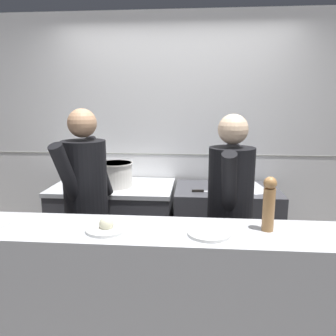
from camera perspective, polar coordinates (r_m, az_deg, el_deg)
name	(u,v)px	position (r m, az deg, el deg)	size (l,w,h in m)	color
wall_back_tiled	(176,140)	(3.51, 1.46, 4.87)	(8.00, 0.06, 2.60)	white
oven_range	(115,228)	(3.43, -9.27, -10.20)	(1.18, 0.71, 0.89)	#38383D
prep_counter	(225,232)	(3.35, 9.97, -10.90)	(0.99, 0.65, 0.89)	#38383D
pass_counter	(145,304)	(2.19, -3.97, -22.61)	(2.72, 0.45, 0.98)	#B7BABF
stock_pot	(116,174)	(3.21, -9.09, -1.04)	(0.33, 0.33, 0.24)	beige
mixing_bowl_steel	(253,185)	(3.18, 14.64, -2.93)	(0.28, 0.28, 0.10)	#B7BABF
chefs_knife	(206,191)	(3.06, 6.68, -4.02)	(0.33, 0.06, 0.02)	#B7BABF
plated_dish_appetiser	(107,227)	(1.96, -10.65, -10.09)	(0.24, 0.24, 0.08)	white
plated_dish_dessert	(209,233)	(1.89, 7.14, -11.18)	(0.24, 0.24, 0.02)	white
pepper_mill	(269,203)	(1.96, 17.18, -5.79)	(0.07, 0.07, 0.32)	#AD7A47
chef_head_cook	(86,203)	(2.67, -14.05, -5.94)	(0.42, 0.72, 1.66)	black
chef_sous	(230,212)	(2.48, 10.71, -7.60)	(0.38, 0.71, 1.62)	black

